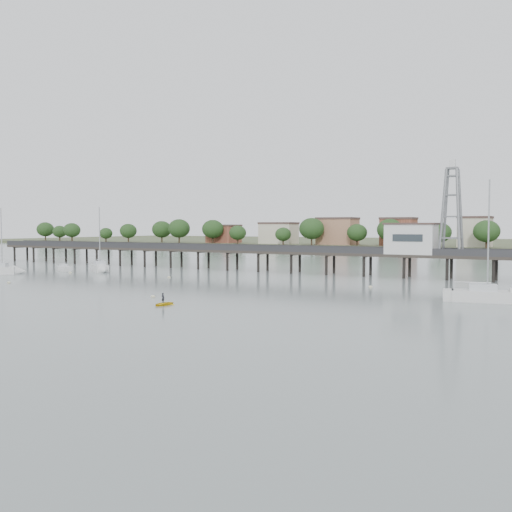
{
  "coord_description": "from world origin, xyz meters",
  "views": [
    {
      "loc": [
        48.69,
        -36.94,
        8.73
      ],
      "look_at": [
        4.95,
        42.0,
        4.0
      ],
      "focal_mm": 40.0,
      "sensor_mm": 36.0,
      "label": 1
    }
  ],
  "objects_px": {
    "sailboat_a": "(7,270)",
    "sailboat_d": "(497,297)",
    "lattice_tower": "(452,212)",
    "sailboat_b": "(101,269)",
    "yellow_dinghy": "(163,305)",
    "pier": "(279,252)",
    "white_tender": "(65,268)"
  },
  "relations": [
    {
      "from": "sailboat_a",
      "to": "sailboat_d",
      "type": "bearing_deg",
      "value": -31.84
    },
    {
      "from": "lattice_tower",
      "to": "sailboat_d",
      "type": "bearing_deg",
      "value": -69.6
    },
    {
      "from": "sailboat_b",
      "to": "yellow_dinghy",
      "type": "height_order",
      "value": "sailboat_b"
    },
    {
      "from": "pier",
      "to": "white_tender",
      "type": "bearing_deg",
      "value": -155.35
    },
    {
      "from": "sailboat_d",
      "to": "sailboat_b",
      "type": "height_order",
      "value": "sailboat_d"
    },
    {
      "from": "white_tender",
      "to": "yellow_dinghy",
      "type": "height_order",
      "value": "white_tender"
    },
    {
      "from": "sailboat_b",
      "to": "lattice_tower",
      "type": "bearing_deg",
      "value": 49.06
    },
    {
      "from": "pier",
      "to": "sailboat_d",
      "type": "height_order",
      "value": "sailboat_d"
    },
    {
      "from": "sailboat_b",
      "to": "yellow_dinghy",
      "type": "xyz_separation_m",
      "value": [
        39.12,
        -30.72,
        -0.64
      ]
    },
    {
      "from": "sailboat_d",
      "to": "yellow_dinghy",
      "type": "height_order",
      "value": "sailboat_d"
    },
    {
      "from": "sailboat_d",
      "to": "yellow_dinghy",
      "type": "xyz_separation_m",
      "value": [
        -32.04,
        -20.51,
        -0.63
      ]
    },
    {
      "from": "lattice_tower",
      "to": "sailboat_d",
      "type": "relative_size",
      "value": 1.04
    },
    {
      "from": "sailboat_a",
      "to": "yellow_dinghy",
      "type": "xyz_separation_m",
      "value": [
        50.94,
        -18.96,
        -0.65
      ]
    },
    {
      "from": "sailboat_a",
      "to": "sailboat_b",
      "type": "xyz_separation_m",
      "value": [
        11.82,
        11.76,
        -0.0
      ]
    },
    {
      "from": "sailboat_a",
      "to": "white_tender",
      "type": "distance_m",
      "value": 11.15
    },
    {
      "from": "sailboat_a",
      "to": "pier",
      "type": "bearing_deg",
      "value": 1.29
    },
    {
      "from": "pier",
      "to": "lattice_tower",
      "type": "xyz_separation_m",
      "value": [
        31.5,
        0.0,
        7.31
      ]
    },
    {
      "from": "yellow_dinghy",
      "to": "pier",
      "type": "bearing_deg",
      "value": 106.8
    },
    {
      "from": "lattice_tower",
      "to": "white_tender",
      "type": "height_order",
      "value": "lattice_tower"
    },
    {
      "from": "white_tender",
      "to": "yellow_dinghy",
      "type": "relative_size",
      "value": 1.57
    },
    {
      "from": "pier",
      "to": "white_tender",
      "type": "xyz_separation_m",
      "value": [
        -38.32,
        -17.58,
        -3.35
      ]
    },
    {
      "from": "pier",
      "to": "sailboat_a",
      "type": "bearing_deg",
      "value": -145.8
    },
    {
      "from": "sailboat_a",
      "to": "yellow_dinghy",
      "type": "bearing_deg",
      "value": -53.32
    },
    {
      "from": "white_tender",
      "to": "yellow_dinghy",
      "type": "distance_m",
      "value": 56.15
    },
    {
      "from": "lattice_tower",
      "to": "sailboat_b",
      "type": "relative_size",
      "value": 1.18
    },
    {
      "from": "sailboat_a",
      "to": "white_tender",
      "type": "height_order",
      "value": "sailboat_a"
    },
    {
      "from": "sailboat_b",
      "to": "white_tender",
      "type": "relative_size",
      "value": 3.25
    },
    {
      "from": "sailboat_b",
      "to": "yellow_dinghy",
      "type": "bearing_deg",
      "value": -4.15
    },
    {
      "from": "pier",
      "to": "sailboat_d",
      "type": "relative_size",
      "value": 10.05
    },
    {
      "from": "white_tender",
      "to": "sailboat_b",
      "type": "bearing_deg",
      "value": 30.41
    },
    {
      "from": "lattice_tower",
      "to": "sailboat_a",
      "type": "bearing_deg",
      "value": -158.86
    },
    {
      "from": "pier",
      "to": "sailboat_d",
      "type": "distance_m",
      "value": 49.38
    }
  ]
}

